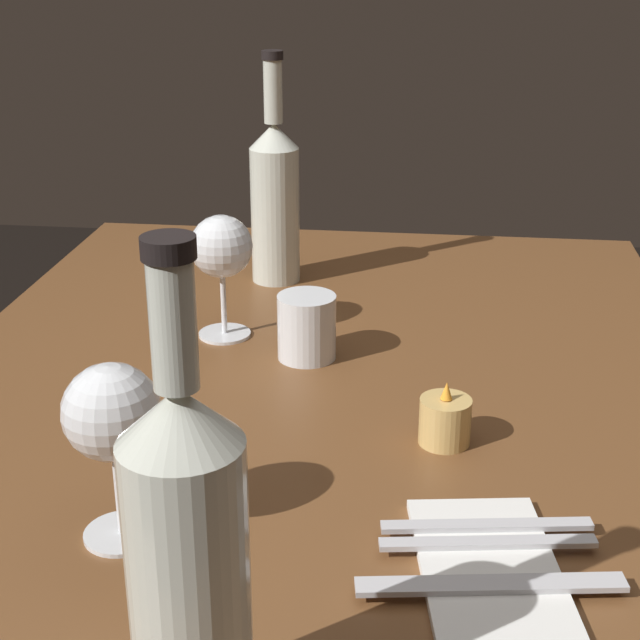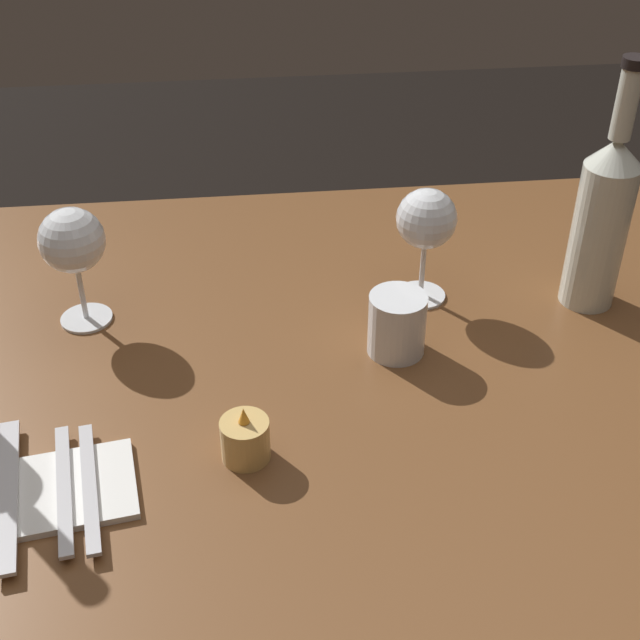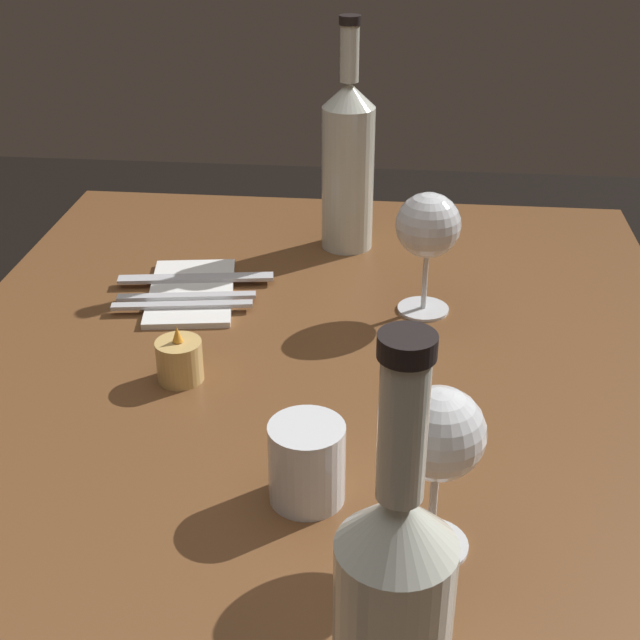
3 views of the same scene
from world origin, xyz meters
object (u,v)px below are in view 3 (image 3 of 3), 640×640
votive_candle (180,362)px  fork_inner (187,296)px  wine_glass_right (428,228)px  water_tumbler (307,465)px  wine_glass_left (438,438)px  wine_bottle_second (348,162)px  folded_napkin (191,292)px  wine_bottle (392,637)px  table_knife (196,278)px  fork_outer (182,305)px

votive_candle → fork_inner: 0.19m
wine_glass_right → water_tumbler: 0.41m
wine_glass_left → votive_candle: size_ratio=2.35×
wine_glass_left → wine_bottle_second: wine_bottle_second is taller
wine_glass_right → folded_napkin: bearing=87.5°
wine_glass_left → votive_candle: bearing=48.6°
wine_glass_right → water_tumbler: bearing=164.4°
wine_glass_right → wine_glass_left: bearing=-179.3°
water_tumbler → wine_glass_right: bearing=-15.6°
wine_glass_left → votive_candle: (0.24, 0.28, -0.09)m
wine_bottle → table_knife: 0.76m
water_tumbler → fork_outer: size_ratio=0.44×
water_tumbler → table_knife: (0.43, 0.20, -0.03)m
wine_glass_left → folded_napkin: size_ratio=0.77×
votive_candle → table_knife: size_ratio=0.32×
wine_glass_left → water_tumbler: size_ratio=1.99×
wine_bottle_second → water_tumbler: wine_bottle_second is taller
wine_glass_right → fork_inner: 0.32m
wine_bottle → fork_inner: 0.71m
wine_glass_left → wine_bottle_second: (0.64, 0.12, 0.01)m
wine_bottle → fork_outer: wine_bottle is taller
wine_glass_right → folded_napkin: size_ratio=0.78×
votive_candle → table_knife: votive_candle is taller
wine_glass_right → fork_outer: bearing=96.7°
wine_bottle → table_knife: wine_bottle is taller
wine_glass_left → wine_bottle: wine_bottle is taller
votive_candle → fork_outer: 0.16m
wine_glass_right → wine_bottle: bearing=177.8°
wine_glass_right → fork_inner: wine_glass_right is taller
folded_napkin → wine_bottle_second: bearing=-46.3°
wine_bottle → wine_bottle_second: 0.86m
fork_outer → wine_glass_right: bearing=-83.3°
wine_glass_left → water_tumbler: wine_glass_left is taller
votive_candle → fork_outer: bearing=12.8°
fork_inner → table_knife: same height
wine_bottle → wine_bottle_second: wine_bottle_second is taller
fork_outer → votive_candle: bearing=-167.2°
water_tumbler → votive_candle: (0.19, 0.16, -0.01)m
wine_glass_left → wine_glass_right: bearing=0.7°
table_knife → fork_outer: bearing=180.0°
fork_inner → wine_bottle: bearing=-156.4°
water_tumbler → fork_outer: bearing=29.9°
wine_bottle → fork_outer: size_ratio=1.82×
fork_outer → wine_glass_left: bearing=-142.1°
fork_outer → wine_bottle: bearing=-155.5°
wine_bottle → fork_inner: wine_bottle is taller
folded_napkin → fork_outer: fork_outer is taller
votive_candle → fork_outer: votive_candle is taller
wine_glass_right → table_knife: (0.04, 0.31, -0.10)m
water_tumbler → table_knife: 0.47m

